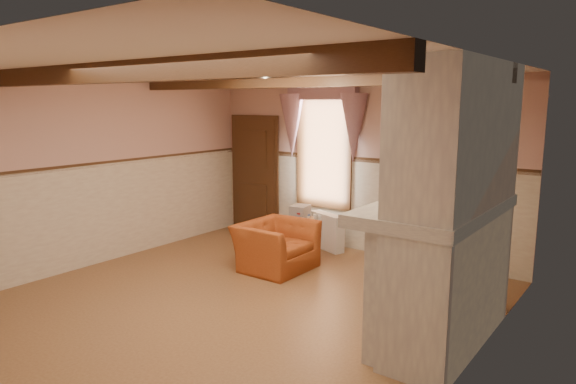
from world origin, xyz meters
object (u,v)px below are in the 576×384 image
Objects in this scene: bowl at (440,198)px; mantel_clock at (463,183)px; oil_lamp at (458,182)px; radiator at (327,231)px; side_table at (300,234)px; armchair at (276,246)px.

bowl is 1.40× the size of mantel_clock.
mantel_clock is at bearing 90.00° from oil_lamp.
radiator is 3.24m from oil_lamp.
bowl reaches higher than radiator.
side_table is 0.79× the size of radiator.
side_table is at bearing 158.70° from oil_lamp.
oil_lamp is at bearing -93.61° from armchair.
side_table is (-0.25, 0.96, -0.07)m from armchair.
radiator reaches higher than side_table.
armchair is 1.00m from side_table.
mantel_clock is (2.65, -0.00, 1.18)m from armchair.
oil_lamp is at bearing 90.00° from bowl.
radiator is 3.15m from mantel_clock.
mantel_clock is (0.00, 0.69, 0.06)m from bowl.
oil_lamp reaches higher than radiator.
bowl reaches higher than armchair.
armchair is 1.31m from radiator.
radiator is (0.06, 1.31, -0.04)m from armchair.
bowl is (2.60, -2.00, 1.16)m from radiator.
armchair is 4.41× the size of mantel_clock.
bowl is 1.20× the size of oil_lamp.
oil_lamp is at bearing -90.00° from mantel_clock.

